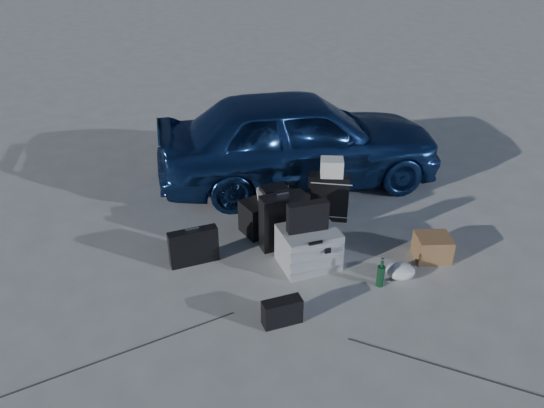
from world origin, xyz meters
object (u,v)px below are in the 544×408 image
Objects in this scene: suitcase_right at (328,197)px; duffel_bag at (274,212)px; suitcase_left at (282,221)px; cardboard_box at (432,247)px; green_bottle at (381,273)px; briefcase at (194,247)px; pelican_case at (308,247)px; car at (299,138)px.

suitcase_right is 0.74× the size of duffel_bag.
suitcase_right is at bearing 25.43° from suitcase_left.
cardboard_box is 0.76m from green_bottle.
green_bottle is (0.78, -1.24, -0.04)m from duffel_bag.
briefcase is 1.44× the size of cardboard_box.
suitcase_right is (0.45, 0.84, 0.07)m from pelican_case.
duffel_bag is at bearing 95.06° from pelican_case.
suitcase_left is 0.81× the size of duffel_bag.
suitcase_right is 1.87× the size of green_bottle.
suitcase_right is 1.32m from green_bottle.
suitcase_left is at bearing 159.33° from car.
suitcase_right is (0.64, 0.46, -0.03)m from suitcase_left.
duffel_bag is at bearing 152.48° from car.
duffel_bag is (-0.53, -1.05, -0.42)m from car.
car reaches higher than cardboard_box.
green_bottle is at bearing -154.53° from cardboard_box.
briefcase reaches higher than cardboard_box.
pelican_case reaches higher than duffel_bag.
car is 2.19m from briefcase.
pelican_case is at bearing -97.65° from duffel_bag.
duffel_bag is 2.19× the size of cardboard_box.
green_bottle is at bearing -58.40° from suitcase_left.
car is 4.75× the size of duffel_bag.
suitcase_right is (0.11, -0.98, -0.33)m from car.
briefcase is at bearing 158.61° from pelican_case.
car is at bearing 96.04° from green_bottle.
suitcase_right is at bearing 129.77° from cardboard_box.
pelican_case is 1.00× the size of suitcase_right.
suitcase_left is 1.16m from green_bottle.
pelican_case is 0.75m from green_bottle.
green_bottle is (-0.69, -0.33, 0.02)m from cardboard_box.
briefcase is 2.43m from cardboard_box.
car is 1.90m from pelican_case.
car is 2.35m from green_bottle.
car is 12.04× the size of green_bottle.
briefcase is (-1.46, -1.58, -0.41)m from car.
briefcase is at bearing 176.96° from suitcase_left.
cardboard_box is (1.27, -0.14, -0.07)m from pelican_case.
green_bottle is at bearing -47.69° from pelican_case.
pelican_case is 0.43m from suitcase_left.
pelican_case is 0.79m from duffel_bag.
cardboard_box is at bearing -15.34° from pelican_case.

